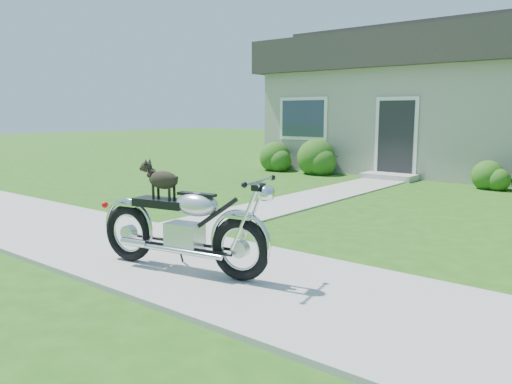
% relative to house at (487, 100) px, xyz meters
% --- Properties ---
extents(ground, '(80.00, 80.00, 0.00)m').
position_rel_house_xyz_m(ground, '(0.00, -11.99, -2.16)').
color(ground, '#235114').
rests_on(ground, ground).
extents(sidewalk, '(24.00, 2.20, 0.04)m').
position_rel_house_xyz_m(sidewalk, '(0.00, -11.99, -2.14)').
color(sidewalk, '#9E9B93').
rests_on(sidewalk, ground).
extents(walkway, '(1.20, 8.00, 0.03)m').
position_rel_house_xyz_m(walkway, '(-1.50, -6.99, -2.14)').
color(walkway, '#9E9B93').
rests_on(walkway, ground).
extents(house, '(12.60, 7.03, 4.50)m').
position_rel_house_xyz_m(house, '(0.00, 0.00, 0.00)').
color(house, '#AAA599').
rests_on(house, ground).
extents(shrub_row, '(10.99, 1.11, 1.11)m').
position_rel_house_xyz_m(shrub_row, '(-0.34, -3.49, -1.73)').
color(shrub_row, '#285516').
rests_on(shrub_row, ground).
extents(potted_plant_left, '(0.81, 0.88, 0.83)m').
position_rel_house_xyz_m(potted_plant_left, '(-3.39, -3.44, -1.74)').
color(potted_plant_left, '#174F14').
rests_on(potted_plant_left, ground).
extents(motorcycle_with_dog, '(2.21, 0.73, 1.19)m').
position_rel_house_xyz_m(motorcycle_with_dog, '(0.04, -12.32, -1.60)').
color(motorcycle_with_dog, black).
rests_on(motorcycle_with_dog, sidewalk).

